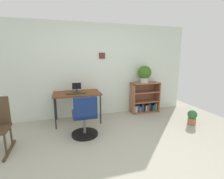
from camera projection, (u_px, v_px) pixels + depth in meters
name	position (u px, v px, depth m)	size (l,w,h in m)	color
ground_plane	(121.00, 161.00, 2.49)	(6.24, 6.24, 0.00)	#A39F8E
wall_back	(93.00, 71.00, 4.27)	(5.20, 0.12, 2.36)	silver
desk	(77.00, 95.00, 3.86)	(1.07, 0.64, 0.71)	brown
monitor	(77.00, 88.00, 3.89)	(0.21, 0.16, 0.23)	#262628
keyboard	(76.00, 93.00, 3.74)	(0.44, 0.12, 0.02)	#2A301D
office_chair	(85.00, 119.00, 3.18)	(0.52, 0.55, 0.84)	black
bookshelf_low	(144.00, 99.00, 4.65)	(0.79, 0.30, 0.84)	#8F593E
potted_plant_on_shelf	(144.00, 73.00, 4.43)	(0.36, 0.36, 0.46)	#B7B2A8
potted_plant_floor	(192.00, 117.00, 3.79)	(0.21, 0.21, 0.35)	#9E6642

